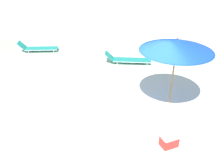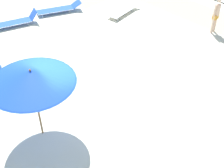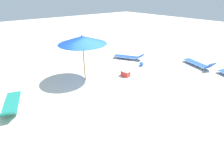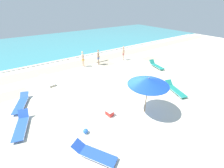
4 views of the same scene
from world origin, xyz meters
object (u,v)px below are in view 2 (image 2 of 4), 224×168
at_px(sun_lounger_mid_beach_pair_a, 124,9).
at_px(sun_lounger_mid_beach_solo, 16,21).
at_px(beachgoer_strolling_adult, 216,13).
at_px(cooler_box, 35,84).
at_px(beach_umbrella, 31,77).
at_px(sun_lounger_near_water_right, 59,9).

bearing_deg(sun_lounger_mid_beach_pair_a, sun_lounger_mid_beach_solo, -128.58).
xyz_separation_m(sun_lounger_mid_beach_solo, beachgoer_strolling_adult, (7.09, 6.58, 0.78)).
bearing_deg(sun_lounger_mid_beach_solo, cooler_box, -4.94).
relative_size(beach_umbrella, sun_lounger_mid_beach_solo, 1.10).
bearing_deg(beachgoer_strolling_adult, sun_lounger_mid_beach_pair_a, 108.96).
xyz_separation_m(sun_lounger_mid_beach_pair_a, cooler_box, (2.13, -6.84, -0.02)).
bearing_deg(sun_lounger_mid_beach_solo, beachgoer_strolling_adult, 60.12).
bearing_deg(sun_lounger_mid_beach_pair_a, sun_lounger_near_water_right, -144.30).
bearing_deg(sun_lounger_mid_beach_solo, sun_lounger_mid_beach_pair_a, 78.10).
relative_size(beachgoer_strolling_adult, cooler_box, 3.25).
relative_size(sun_lounger_mid_beach_solo, beachgoer_strolling_adult, 1.32).
relative_size(sun_lounger_mid_beach_pair_a, cooler_box, 4.05).
height_order(sun_lounger_mid_beach_solo, sun_lounger_mid_beach_pair_a, sun_lounger_mid_beach_solo).
xyz_separation_m(sun_lounger_near_water_right, cooler_box, (4.56, -4.40, -0.01)).
xyz_separation_m(beach_umbrella, sun_lounger_mid_beach_solo, (-6.96, 3.05, -2.06)).
height_order(sun_lounger_mid_beach_solo, beachgoer_strolling_adult, beachgoer_strolling_adult).
distance_m(sun_lounger_mid_beach_solo, beachgoer_strolling_adult, 9.71).
relative_size(sun_lounger_mid_beach_solo, sun_lounger_mid_beach_pair_a, 1.06).
bearing_deg(beachgoer_strolling_adult, beach_umbrella, 176.75).
bearing_deg(beachgoer_strolling_adult, sun_lounger_mid_beach_solo, 130.41).
height_order(beach_umbrella, sun_lounger_mid_beach_solo, beach_umbrella).
relative_size(beach_umbrella, cooler_box, 4.69).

